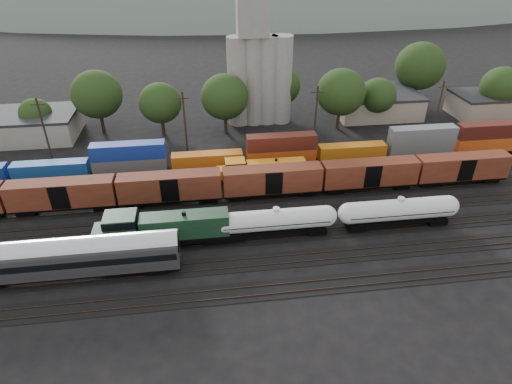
{
  "coord_description": "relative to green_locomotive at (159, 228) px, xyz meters",
  "views": [
    {
      "loc": [
        -8.9,
        -50.72,
        35.35
      ],
      "look_at": [
        -1.84,
        2.0,
        3.0
      ],
      "focal_mm": 30.0,
      "sensor_mm": 36.0,
      "label": 1
    }
  ],
  "objects": [
    {
      "name": "container_wall",
      "position": [
        23.61,
        20.0,
        -0.11
      ],
      "size": [
        179.89,
        2.6,
        5.8
      ],
      "color": "black",
      "rests_on": "ground"
    },
    {
      "name": "industrial_sheds",
      "position": [
        21.96,
        40.25,
        -0.26
      ],
      "size": [
        119.38,
        17.26,
        5.1
      ],
      "color": "#9E937F",
      "rests_on": "ground"
    },
    {
      "name": "passenger_coach",
      "position": [
        -9.65,
        -5.0,
        0.59
      ],
      "size": [
        24.62,
        3.04,
        5.59
      ],
      "color": "silver",
      "rests_on": "ground"
    },
    {
      "name": "grain_silo",
      "position": [
        18.62,
        41.0,
        8.43
      ],
      "size": [
        13.4,
        5.0,
        29.0
      ],
      "color": "gray",
      "rests_on": "ground"
    },
    {
      "name": "ground",
      "position": [
        15.33,
        5.0,
        -2.82
      ],
      "size": [
        600.0,
        600.0,
        0.0
      ],
      "primitive_type": "plane",
      "color": "black"
    },
    {
      "name": "tracks",
      "position": [
        15.33,
        5.0,
        -2.77
      ],
      "size": [
        180.0,
        33.2,
        0.2
      ],
      "color": "black",
      "rests_on": "ground"
    },
    {
      "name": "tank_car_b",
      "position": [
        32.34,
        0.0,
        -0.15
      ],
      "size": [
        17.19,
        3.08,
        4.5
      ],
      "color": "silver",
      "rests_on": "ground"
    },
    {
      "name": "orange_locomotive",
      "position": [
        15.16,
        15.0,
        -0.53
      ],
      "size": [
        15.92,
        2.65,
        3.98
      ],
      "color": "black",
      "rests_on": "ground"
    },
    {
      "name": "boxcar_string",
      "position": [
        -6.68,
        10.0,
        0.3
      ],
      "size": [
        122.8,
        2.9,
        4.2
      ],
      "color": "black",
      "rests_on": "ground"
    },
    {
      "name": "distant_hills",
      "position": [
        39.25,
        265.0,
        -23.38
      ],
      "size": [
        860.0,
        286.0,
        130.0
      ],
      "color": "#59665B",
      "rests_on": "ground"
    },
    {
      "name": "utility_poles",
      "position": [
        15.33,
        27.0,
        3.39
      ],
      "size": [
        122.2,
        0.36,
        12.0
      ],
      "color": "black",
      "rests_on": "ground"
    },
    {
      "name": "tank_car_a",
      "position": [
        15.22,
        0.0,
        -0.23
      ],
      "size": [
        16.62,
        2.98,
        4.36
      ],
      "color": "silver",
      "rests_on": "ground"
    },
    {
      "name": "green_locomotive",
      "position": [
        0.0,
        0.0,
        0.0
      ],
      "size": [
        18.83,
        3.32,
        4.98
      ],
      "color": "black",
      "rests_on": "ground"
    },
    {
      "name": "tree_band",
      "position": [
        16.66,
        41.57,
        4.77
      ],
      "size": [
        165.47,
        24.19,
        14.44
      ],
      "color": "black",
      "rests_on": "ground"
    }
  ]
}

